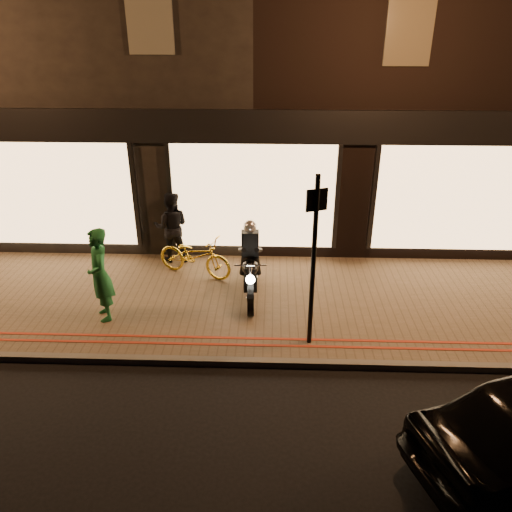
{
  "coord_description": "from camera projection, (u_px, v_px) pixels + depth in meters",
  "views": [
    {
      "loc": [
        0.44,
        -6.62,
        5.22
      ],
      "look_at": [
        0.13,
        1.96,
        1.1
      ],
      "focal_mm": 35.0,
      "sensor_mm": 36.0,
      "label": 1
    }
  ],
  "objects": [
    {
      "name": "bicycle_gold",
      "position": [
        195.0,
        256.0,
        10.74
      ],
      "size": [
        1.83,
        1.19,
        0.91
      ],
      "primitive_type": "imported",
      "rotation": [
        0.0,
        0.0,
        1.2
      ],
      "color": "gold",
      "rests_on": "sidewalk"
    },
    {
      "name": "red_kerb_lines",
      "position": [
        246.0,
        342.0,
        8.68
      ],
      "size": [
        50.0,
        0.26,
        0.01
      ],
      "color": "maroon",
      "rests_on": "sidewalk"
    },
    {
      "name": "motorcycle",
      "position": [
        250.0,
        268.0,
        9.87
      ],
      "size": [
        0.6,
        1.94,
        1.59
      ],
      "rotation": [
        0.0,
        0.0,
        0.05
      ],
      "color": "black",
      "rests_on": "sidewalk"
    },
    {
      "name": "sidewalk",
      "position": [
        250.0,
        302.0,
        10.01
      ],
      "size": [
        50.0,
        4.0,
        0.12
      ],
      "primitive_type": "cube",
      "color": "brown",
      "rests_on": "ground"
    },
    {
      "name": "ground",
      "position": [
        244.0,
        367.0,
        8.24
      ],
      "size": [
        90.0,
        90.0,
        0.0
      ],
      "primitive_type": "plane",
      "color": "black",
      "rests_on": "ground"
    },
    {
      "name": "building_row",
      "position": [
        260.0,
        54.0,
        14.5
      ],
      "size": [
        48.0,
        10.11,
        8.5
      ],
      "color": "black",
      "rests_on": "ground"
    },
    {
      "name": "person_green",
      "position": [
        100.0,
        275.0,
        9.02
      ],
      "size": [
        0.67,
        0.77,
        1.78
      ],
      "primitive_type": "imported",
      "rotation": [
        0.0,
        0.0,
        -1.1
      ],
      "color": "#1B6631",
      "rests_on": "sidewalk"
    },
    {
      "name": "person_dark",
      "position": [
        172.0,
        227.0,
        11.28
      ],
      "size": [
        0.84,
        0.68,
        1.63
      ],
      "primitive_type": "imported",
      "rotation": [
        0.0,
        0.0,
        3.22
      ],
      "color": "black",
      "rests_on": "sidewalk"
    },
    {
      "name": "kerb_stone",
      "position": [
        244.0,
        362.0,
        8.25
      ],
      "size": [
        50.0,
        0.14,
        0.12
      ],
      "primitive_type": "cube",
      "color": "#59544C",
      "rests_on": "ground"
    },
    {
      "name": "sign_post",
      "position": [
        314.0,
        255.0,
        7.95
      ],
      "size": [
        0.34,
        0.16,
        3.0
      ],
      "rotation": [
        0.0,
        0.0,
        0.37
      ],
      "color": "black",
      "rests_on": "sidewalk"
    }
  ]
}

